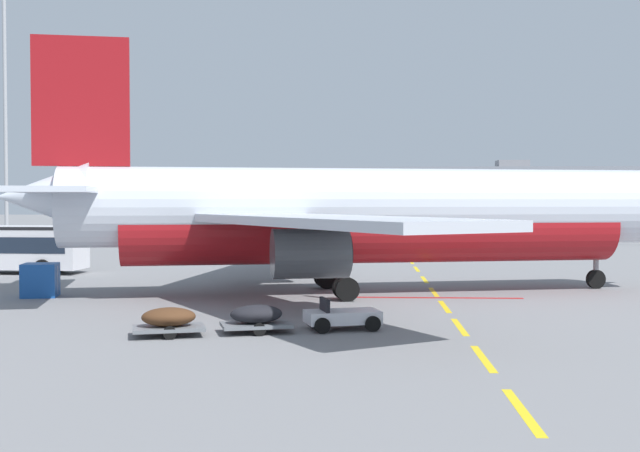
{
  "coord_description": "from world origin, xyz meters",
  "views": [
    {
      "loc": [
        14.56,
        -15.91,
        4.6
      ],
      "look_at": [
        12.28,
        24.15,
        3.32
      ],
      "focal_mm": 44.84,
      "sensor_mm": 36.0,
      "label": 1
    }
  ],
  "objects_px": {
    "baggage_train": "(257,318)",
    "apron_light_mast_near": "(5,62)",
    "airliner_foreground": "(363,214)",
    "airliner_mid_left": "(175,207)",
    "uld_cargo_container": "(40,280)",
    "fuel_service_truck": "(281,239)"
  },
  "relations": [
    {
      "from": "airliner_foreground",
      "to": "baggage_train",
      "type": "bearing_deg",
      "value": -106.78
    },
    {
      "from": "baggage_train",
      "to": "uld_cargo_container",
      "type": "distance_m",
      "value": 15.29
    },
    {
      "from": "airliner_mid_left",
      "to": "apron_light_mast_near",
      "type": "distance_m",
      "value": 41.76
    },
    {
      "from": "airliner_mid_left",
      "to": "uld_cargo_container",
      "type": "distance_m",
      "value": 76.04
    },
    {
      "from": "uld_cargo_container",
      "to": "apron_light_mast_near",
      "type": "bearing_deg",
      "value": 116.78
    },
    {
      "from": "airliner_mid_left",
      "to": "baggage_train",
      "type": "height_order",
      "value": "airliner_mid_left"
    },
    {
      "from": "baggage_train",
      "to": "apron_light_mast_near",
      "type": "relative_size",
      "value": 0.3
    },
    {
      "from": "airliner_mid_left",
      "to": "fuel_service_truck",
      "type": "bearing_deg",
      "value": -68.15
    },
    {
      "from": "uld_cargo_container",
      "to": "airliner_mid_left",
      "type": "bearing_deg",
      "value": 98.75
    },
    {
      "from": "apron_light_mast_near",
      "to": "baggage_train",
      "type": "bearing_deg",
      "value": -56.83
    },
    {
      "from": "airliner_mid_left",
      "to": "apron_light_mast_near",
      "type": "bearing_deg",
      "value": -99.91
    },
    {
      "from": "airliner_foreground",
      "to": "fuel_service_truck",
      "type": "distance_m",
      "value": 22.47
    },
    {
      "from": "airliner_mid_left",
      "to": "uld_cargo_container",
      "type": "relative_size",
      "value": 17.04
    },
    {
      "from": "airliner_mid_left",
      "to": "apron_light_mast_near",
      "type": "relative_size",
      "value": 1.11
    },
    {
      "from": "airliner_foreground",
      "to": "apron_light_mast_near",
      "type": "distance_m",
      "value": 49.83
    },
    {
      "from": "baggage_train",
      "to": "uld_cargo_container",
      "type": "height_order",
      "value": "uld_cargo_container"
    },
    {
      "from": "fuel_service_truck",
      "to": "baggage_train",
      "type": "relative_size",
      "value": 0.78
    },
    {
      "from": "airliner_foreground",
      "to": "apron_light_mast_near",
      "type": "height_order",
      "value": "apron_light_mast_near"
    },
    {
      "from": "airliner_mid_left",
      "to": "apron_light_mast_near",
      "type": "xyz_separation_m",
      "value": [
        -6.77,
        -38.77,
        13.96
      ]
    },
    {
      "from": "baggage_train",
      "to": "apron_light_mast_near",
      "type": "bearing_deg",
      "value": 123.17
    },
    {
      "from": "airliner_foreground",
      "to": "airliner_mid_left",
      "type": "xyz_separation_m",
      "value": [
        -26.97,
        72.8,
        -0.3
      ]
    },
    {
      "from": "airliner_foreground",
      "to": "baggage_train",
      "type": "relative_size",
      "value": 3.99
    }
  ]
}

